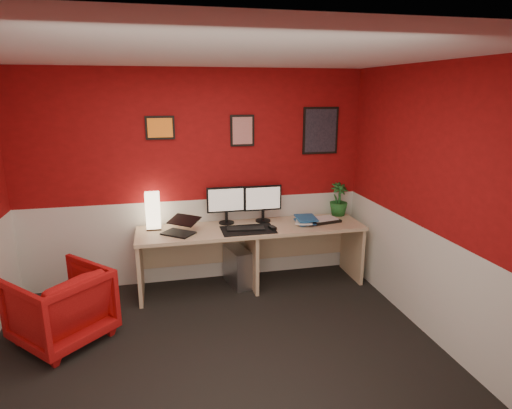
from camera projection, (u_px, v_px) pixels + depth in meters
name	position (u px, v px, depth m)	size (l,w,h in m)	color
ground	(219.00, 363.00, 3.65)	(4.00, 3.50, 0.01)	black
ceiling	(211.00, 54.00, 3.01)	(4.00, 3.50, 0.01)	white
wall_back	(195.00, 179.00, 4.98)	(4.00, 0.01, 2.50)	maroon
wall_front	(274.00, 353.00, 1.68)	(4.00, 0.01, 2.50)	maroon
wall_right	(441.00, 208.00, 3.76)	(0.01, 3.50, 2.50)	maroon
wainscot_back	(198.00, 240.00, 5.17)	(4.00, 0.01, 1.00)	silver
wainscot_right	(432.00, 286.00, 3.95)	(0.01, 3.50, 1.00)	silver
desk	(252.00, 257.00, 5.01)	(2.60, 0.65, 0.73)	tan
shoji_lamp	(153.00, 212.00, 4.80)	(0.16, 0.16, 0.40)	#FFE5B2
laptop	(178.00, 224.00, 4.64)	(0.33, 0.23, 0.22)	black
monitor_left	(226.00, 200.00, 4.98)	(0.45, 0.06, 0.58)	black
monitor_right	(263.00, 198.00, 5.05)	(0.45, 0.06, 0.58)	black
desk_mat	(248.00, 230.00, 4.81)	(0.60, 0.38, 0.01)	black
keyboard	(246.00, 229.00, 4.81)	(0.42, 0.14, 0.02)	black
mouse	(272.00, 228.00, 4.82)	(0.06, 0.10, 0.03)	black
book_bottom	(296.00, 222.00, 5.04)	(0.20, 0.27, 0.03)	#225E9F
book_middle	(296.00, 221.00, 5.02)	(0.20, 0.27, 0.02)	silver
book_top	(297.00, 219.00, 5.01)	(0.23, 0.31, 0.03)	#225E9F
zen_tray	(324.00, 220.00, 5.12)	(0.35, 0.25, 0.03)	black
potted_plant	(339.00, 199.00, 5.33)	(0.23, 0.23, 0.41)	#19591E
pc_tower	(238.00, 266.00, 5.08)	(0.20, 0.45, 0.45)	#99999E
armchair	(61.00, 306.00, 3.90)	(0.73, 0.75, 0.69)	red
art_left	(160.00, 128.00, 4.73)	(0.32, 0.02, 0.26)	orange
art_center	(242.00, 131.00, 4.94)	(0.28, 0.02, 0.36)	red
art_right	(320.00, 131.00, 5.15)	(0.44, 0.02, 0.56)	black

